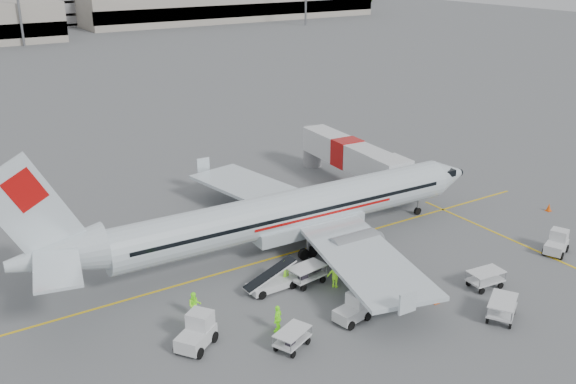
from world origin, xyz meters
The scene contains 21 objects.
ground centered at (0.00, 0.00, 0.00)m, with size 360.00×360.00×0.00m, color #56595B.
stripe_lead centered at (0.00, 0.00, 0.01)m, with size 44.00×0.20×0.01m, color yellow.
stripe_cross centered at (14.00, -8.00, 0.01)m, with size 0.20×20.00×0.01m, color yellow.
terminal_east centered at (70.00, 145.00, 5.00)m, with size 90.00×26.00×10.00m, color gray, non-canonical shape.
aircraft centered at (-0.43, 0.76, 4.86)m, with size 35.27×27.64×9.72m, color silver, non-canonical shape.
jet_bridge centered at (11.03, 9.28, 2.09)m, with size 2.99×15.95×4.19m, color silver, non-canonical shape.
belt_loader centered at (-4.86, -3.75, 1.15)m, with size 4.26×1.60×2.31m, color silver, non-canonical shape.
tug_fore centered at (14.78, -10.17, 0.83)m, with size 2.14×1.22×1.65m, color silver, non-canonical shape.
tug_mid centered at (-2.87, -9.35, 0.82)m, with size 2.13×1.22×1.64m, color silver, non-canonical shape.
tug_aft centered at (-11.60, -6.88, 0.93)m, with size 2.41×1.38×1.86m, color silver, non-canonical shape.
cart_loaded_a centered at (-2.56, -4.26, 0.62)m, with size 2.39×1.41×1.25m, color silver, non-canonical shape.
cart_loaded_b centered at (-7.24, -9.75, 0.55)m, with size 2.11×1.25×1.10m, color silver, non-canonical shape.
cart_empty_a centered at (4.66, -13.88, 0.64)m, with size 2.44×1.44×1.27m, color silver, non-canonical shape.
cart_empty_b centered at (6.75, -10.81, 0.59)m, with size 2.25×1.33×1.18m, color silver, non-canonical shape.
cone_nose centered at (21.13, -4.90, 0.35)m, with size 0.42×0.42×0.69m, color #EB4D07.
cone_port centered at (3.63, 15.16, 0.33)m, with size 0.41×0.41×0.67m, color #EB4D07.
cone_stbd centered at (2.71, -10.49, 0.35)m, with size 0.43×0.43×0.70m, color #EB4D07.
crew_a centered at (-3.76, -3.65, 0.85)m, with size 0.62×0.41×1.69m, color #8CF820.
crew_b centered at (-10.37, -4.06, 0.81)m, with size 0.79×0.61×1.62m, color #8CF820.
crew_c centered at (-1.29, -5.62, 0.89)m, with size 1.15×0.66×1.78m, color #8CF820.
crew_d centered at (-7.05, -7.95, 0.82)m, with size 0.97×0.40×1.65m, color #8CF820.
Camera 1 is at (-23.33, -34.49, 20.34)m, focal length 40.00 mm.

